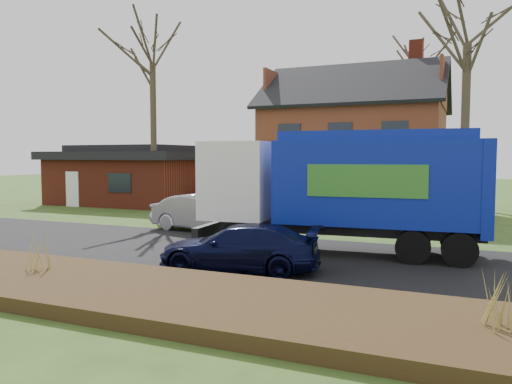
% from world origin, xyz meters
% --- Properties ---
extents(ground, '(120.00, 120.00, 0.00)m').
position_xyz_m(ground, '(0.00, 0.00, 0.00)').
color(ground, '#2B4918').
rests_on(ground, ground).
extents(road, '(80.00, 7.00, 0.02)m').
position_xyz_m(road, '(0.00, 0.00, 0.01)').
color(road, black).
rests_on(road, ground).
extents(mulch_verge, '(80.00, 3.50, 0.30)m').
position_xyz_m(mulch_verge, '(0.00, -5.30, 0.15)').
color(mulch_verge, black).
rests_on(mulch_verge, ground).
extents(main_house, '(12.95, 8.95, 9.26)m').
position_xyz_m(main_house, '(1.49, 13.91, 4.03)').
color(main_house, '#C1BA9B').
rests_on(main_house, ground).
extents(ranch_house, '(9.80, 8.20, 3.70)m').
position_xyz_m(ranch_house, '(-12.00, 13.00, 1.81)').
color(ranch_house, maroon).
rests_on(ranch_house, ground).
extents(garbage_truck, '(8.89, 2.96, 3.75)m').
position_xyz_m(garbage_truck, '(4.34, 1.36, 2.16)').
color(garbage_truck, black).
rests_on(garbage_truck, ground).
extents(silver_sedan, '(4.64, 2.20, 1.47)m').
position_xyz_m(silver_sedan, '(-1.89, 3.66, 0.73)').
color(silver_sedan, '#97989E').
rests_on(silver_sedan, ground).
extents(navy_wagon, '(4.50, 2.47, 1.23)m').
position_xyz_m(navy_wagon, '(2.38, -2.08, 0.62)').
color(navy_wagon, black).
rests_on(navy_wagon, ground).
extents(tree_front_west, '(3.79, 3.79, 11.28)m').
position_xyz_m(tree_front_west, '(-8.34, 9.53, 9.29)').
color(tree_front_west, '#433928').
rests_on(tree_front_west, ground).
extents(tree_front_east, '(3.91, 3.91, 10.87)m').
position_xyz_m(tree_front_east, '(7.63, 8.65, 8.84)').
color(tree_front_east, '#443928').
rests_on(tree_front_east, ground).
extents(tree_back, '(3.93, 3.93, 12.43)m').
position_xyz_m(tree_back, '(4.66, 21.39, 10.36)').
color(tree_back, '#443529').
rests_on(tree_back, ground).
extents(grass_clump_mid, '(0.33, 0.28, 0.94)m').
position_xyz_m(grass_clump_mid, '(-1.56, -5.00, 0.77)').
color(grass_clump_mid, tan).
rests_on(grass_clump_mid, mulch_verge).
extents(grass_clump_east, '(0.37, 0.30, 0.92)m').
position_xyz_m(grass_clump_east, '(8.31, -5.23, 0.76)').
color(grass_clump_east, olive).
rests_on(grass_clump_east, mulch_verge).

